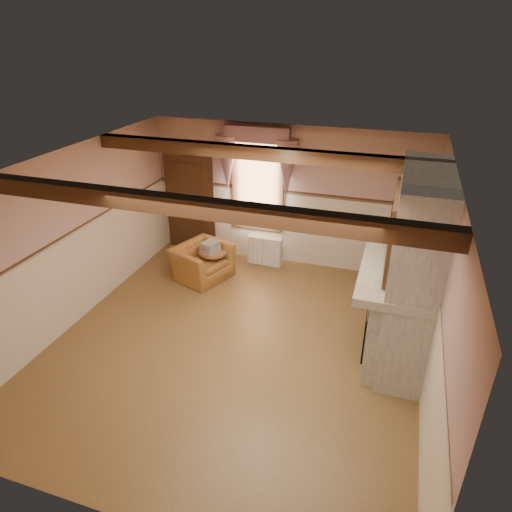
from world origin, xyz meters
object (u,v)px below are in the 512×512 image
(radiator, at_px, (265,250))
(mantel_clock, at_px, (403,238))
(side_table, at_px, (214,264))
(oil_lamp, at_px, (403,241))
(bowl, at_px, (400,269))
(armchair, at_px, (202,262))

(radiator, xyz_separation_m, mantel_clock, (2.60, -1.30, 1.22))
(side_table, height_order, radiator, radiator)
(mantel_clock, height_order, oil_lamp, oil_lamp)
(radiator, height_order, oil_lamp, oil_lamp)
(bowl, bearing_deg, side_table, 157.55)
(mantel_clock, bearing_deg, side_table, 171.97)
(mantel_clock, xyz_separation_m, oil_lamp, (0.00, -0.20, 0.04))
(mantel_clock, bearing_deg, armchair, 174.04)
(radiator, relative_size, bowl, 2.03)
(side_table, bearing_deg, armchair, -151.74)
(side_table, height_order, oil_lamp, oil_lamp)
(mantel_clock, distance_m, oil_lamp, 0.20)
(bowl, height_order, mantel_clock, mantel_clock)
(radiator, xyz_separation_m, oil_lamp, (2.60, -1.49, 1.26))
(armchair, bearing_deg, oil_lamp, -78.53)
(side_table, height_order, mantel_clock, mantel_clock)
(side_table, bearing_deg, oil_lamp, -11.30)
(bowl, xyz_separation_m, mantel_clock, (0.00, 0.92, 0.06))
(armchair, xyz_separation_m, bowl, (3.59, -1.30, 1.13))
(side_table, distance_m, mantel_clock, 3.65)
(armchair, height_order, oil_lamp, oil_lamp)
(armchair, xyz_separation_m, side_table, (0.19, 0.10, -0.06))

